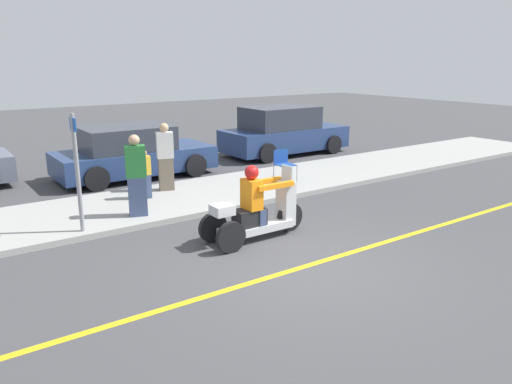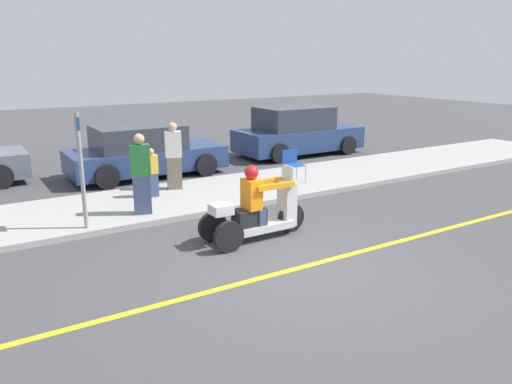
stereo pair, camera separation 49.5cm
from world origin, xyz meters
The scene contains 11 objects.
ground_plane centered at (0.00, 0.00, 0.00)m, with size 60.00×60.00×0.00m, color #424244.
lane_stripe centered at (0.05, 0.00, 0.00)m, with size 24.00×0.12×0.01m.
sidewalk_strip centered at (0.00, 4.60, 0.06)m, with size 28.00×2.80×0.12m.
motorcycle_trike centered at (0.05, 1.51, 0.51)m, with size 2.09×0.71×1.41m.
spectator_by_tree centered at (-0.69, 4.90, 0.67)m, with size 0.27×0.17×1.14m.
spectator_end_of_line centered at (-1.33, 3.76, 0.93)m, with size 0.45×0.34×1.67m.
spectator_mid_group centered at (0.03, 5.32, 0.91)m, with size 0.44×0.34×1.64m.
folding_chair_curbside centered at (2.96, 4.42, 0.62)m, with size 0.49×0.49×0.82m.
parked_car_lot_far centered at (0.06, 7.57, 0.69)m, with size 4.31×2.09×1.45m.
parked_car_lot_left centered at (5.67, 7.90, 0.77)m, with size 4.42×2.05×1.65m.
street_sign centered at (-2.56, 3.45, 1.32)m, with size 0.08×0.36×2.20m.
Camera 1 is at (-4.96, -5.67, 3.26)m, focal length 35.00 mm.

